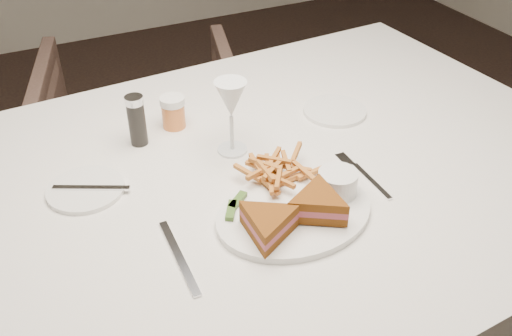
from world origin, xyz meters
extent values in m
plane|color=black|center=(0.00, 0.00, 0.00)|extent=(5.00, 5.00, 0.00)
cube|color=silver|center=(-0.16, -0.23, 0.38)|extent=(1.71, 1.20, 0.75)
imported|color=#4B362E|center=(-0.16, 0.65, 0.36)|extent=(0.84, 0.81, 0.71)
ellipsoid|color=white|center=(-0.13, -0.40, 0.76)|extent=(0.33, 0.27, 0.01)
cube|color=silver|center=(-0.37, -0.41, 0.75)|extent=(0.02, 0.21, 0.00)
cylinder|color=white|center=(-0.48, -0.14, 0.76)|extent=(0.16, 0.16, 0.01)
cylinder|color=white|center=(0.16, -0.09, 0.76)|extent=(0.16, 0.16, 0.01)
cylinder|color=black|center=(-0.33, -0.01, 0.81)|extent=(0.04, 0.04, 0.12)
cylinder|color=orange|center=(-0.23, 0.02, 0.79)|extent=(0.06, 0.06, 0.08)
cube|color=#385C20|center=(-0.22, -0.33, 0.77)|extent=(0.05, 0.05, 0.01)
cube|color=#385C20|center=(-0.24, -0.35, 0.77)|extent=(0.04, 0.06, 0.01)
cylinder|color=white|center=(-0.03, -0.39, 0.79)|extent=(0.08, 0.08, 0.05)
camera|label=1|loc=(-0.57, -1.14, 1.48)|focal=40.00mm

